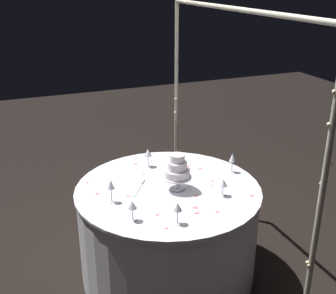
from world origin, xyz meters
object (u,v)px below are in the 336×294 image
at_px(decorative_arch, 231,104).
at_px(cake_knife, 140,186).
at_px(main_table, 168,231).
at_px(wine_glass_1, 177,208).
at_px(wine_glass_4, 111,186).
at_px(wine_glass_2, 148,153).
at_px(wine_glass_0, 232,159).
at_px(tiered_cake, 177,170).
at_px(wine_glass_3, 223,183).
at_px(wine_glass_5, 132,206).

height_order(decorative_arch, cake_knife, decorative_arch).
xyz_separation_m(main_table, wine_glass_1, (0.49, -0.13, 0.51)).
bearing_deg(wine_glass_4, wine_glass_2, 137.06).
xyz_separation_m(main_table, wine_glass_0, (-0.07, 0.60, 0.51)).
xyz_separation_m(main_table, wine_glass_4, (0.05, -0.46, 0.52)).
bearing_deg(wine_glass_1, wine_glass_0, 127.51).
relative_size(main_table, tiered_cake, 4.97).
bearing_deg(cake_knife, wine_glass_1, 6.68).
xyz_separation_m(tiered_cake, wine_glass_4, (0.00, -0.51, -0.04)).
height_order(main_table, wine_glass_3, wine_glass_3).
xyz_separation_m(wine_glass_2, wine_glass_4, (0.48, -0.45, 0.01)).
height_order(decorative_arch, wine_glass_4, decorative_arch).
relative_size(main_table, wine_glass_4, 8.12).
relative_size(wine_glass_0, wine_glass_5, 1.16).
relative_size(tiered_cake, wine_glass_0, 1.72).
bearing_deg(wine_glass_4, wine_glass_0, 96.29).
bearing_deg(main_table, wine_glass_1, -14.92).
bearing_deg(cake_knife, wine_glass_2, 150.69).
relative_size(wine_glass_1, wine_glass_5, 1.08).
relative_size(tiered_cake, wine_glass_2, 1.81).
relative_size(main_table, wine_glass_5, 9.94).
distance_m(wine_glass_0, wine_glass_3, 0.43).
xyz_separation_m(wine_glass_0, wine_glass_2, (-0.36, -0.61, -0.00)).
xyz_separation_m(wine_glass_0, wine_glass_1, (0.56, -0.73, -0.00)).
height_order(wine_glass_4, wine_glass_5, wine_glass_4).
distance_m(wine_glass_3, wine_glass_4, 0.82).
height_order(wine_glass_5, cake_knife, wine_glass_5).
distance_m(wine_glass_3, cake_knife, 0.65).
distance_m(wine_glass_1, wine_glass_5, 0.30).
height_order(wine_glass_1, wine_glass_5, wine_glass_1).
relative_size(tiered_cake, wine_glass_4, 1.63).
distance_m(decorative_arch, wine_glass_1, 0.95).
height_order(main_table, tiered_cake, tiered_cake).
distance_m(decorative_arch, cake_knife, 0.94).
relative_size(wine_glass_4, cake_knife, 0.69).
bearing_deg(wine_glass_0, tiered_cake, -78.04).
height_order(main_table, wine_glass_1, wine_glass_1).
height_order(wine_glass_0, wine_glass_2, wine_glass_0).
bearing_deg(wine_glass_5, cake_knife, 156.31).
distance_m(wine_glass_4, wine_glass_5, 0.30).
bearing_deg(wine_glass_0, decorative_arch, -51.81).
height_order(wine_glass_2, cake_knife, wine_glass_2).
bearing_deg(wine_glass_5, wine_glass_1, 60.52).
xyz_separation_m(main_table, wine_glass_3, (0.27, 0.33, 0.49)).
xyz_separation_m(wine_glass_0, wine_glass_3, (0.33, -0.27, -0.02)).
bearing_deg(wine_glass_5, main_table, 131.30).
relative_size(decorative_arch, wine_glass_4, 12.34).
distance_m(wine_glass_2, wine_glass_5, 0.87).
relative_size(main_table, wine_glass_1, 9.23).
bearing_deg(wine_glass_3, tiered_cake, -128.52).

